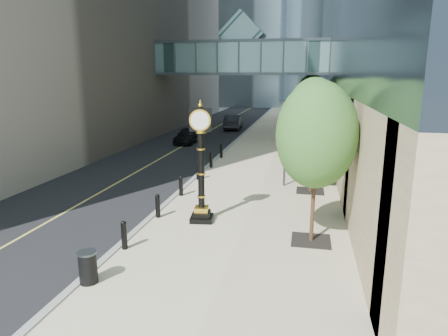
{
  "coord_description": "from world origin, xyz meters",
  "views": [
    {
      "loc": [
        3.23,
        -10.82,
        5.89
      ],
      "look_at": [
        0.04,
        4.65,
        2.22
      ],
      "focal_mm": 32.0,
      "sensor_mm": 36.0,
      "label": 1
    }
  ],
  "objects_px": {
    "car_far": "(233,122)",
    "car_near": "(188,135)",
    "pedestrian": "(325,156)",
    "street_clock": "(201,172)",
    "trash_bin": "(88,268)"
  },
  "relations": [
    {
      "from": "pedestrian",
      "to": "car_far",
      "type": "xyz_separation_m",
      "value": [
        -9.23,
        18.86,
        -0.18
      ]
    },
    {
      "from": "street_clock",
      "to": "trash_bin",
      "type": "distance_m",
      "value": 6.08
    },
    {
      "from": "car_near",
      "to": "car_far",
      "type": "height_order",
      "value": "car_far"
    },
    {
      "from": "trash_bin",
      "to": "car_far",
      "type": "distance_m",
      "value": 34.46
    },
    {
      "from": "pedestrian",
      "to": "car_far",
      "type": "bearing_deg",
      "value": -61.77
    },
    {
      "from": "trash_bin",
      "to": "car_far",
      "type": "relative_size",
      "value": 0.19
    },
    {
      "from": "car_near",
      "to": "car_far",
      "type": "bearing_deg",
      "value": 79.05
    },
    {
      "from": "pedestrian",
      "to": "car_far",
      "type": "distance_m",
      "value": 21.0
    },
    {
      "from": "street_clock",
      "to": "car_far",
      "type": "height_order",
      "value": "street_clock"
    },
    {
      "from": "trash_bin",
      "to": "car_near",
      "type": "bearing_deg",
      "value": 100.09
    },
    {
      "from": "trash_bin",
      "to": "car_far",
      "type": "height_order",
      "value": "car_far"
    },
    {
      "from": "street_clock",
      "to": "trash_bin",
      "type": "bearing_deg",
      "value": -116.54
    },
    {
      "from": "car_far",
      "to": "car_near",
      "type": "bearing_deg",
      "value": 73.56
    },
    {
      "from": "pedestrian",
      "to": "trash_bin",
      "type": "bearing_deg",
      "value": 67.3
    },
    {
      "from": "street_clock",
      "to": "car_near",
      "type": "xyz_separation_m",
      "value": [
        -6.23,
        18.78,
        -1.43
      ]
    }
  ]
}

